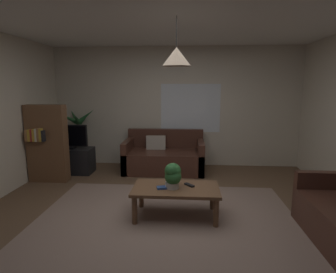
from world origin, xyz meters
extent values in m
cube|color=brown|center=(0.00, 0.00, -0.01)|extent=(5.26, 5.25, 0.02)
cube|color=gray|center=(0.00, -0.20, 0.00)|extent=(3.42, 2.89, 0.01)
cube|color=beige|center=(0.00, 2.65, 1.27)|extent=(5.38, 0.06, 2.55)
cube|color=white|center=(0.00, 0.00, 2.56)|extent=(5.26, 5.25, 0.02)
cube|color=white|center=(0.32, 2.62, 1.25)|extent=(1.27, 0.01, 1.03)
cube|color=#47281E|center=(-0.21, 2.09, 0.21)|extent=(1.60, 0.86, 0.42)
cube|color=#47281E|center=(-0.21, 2.46, 0.62)|extent=(1.60, 0.12, 0.40)
cube|color=#47281E|center=(-0.95, 2.09, 0.32)|extent=(0.12, 0.86, 0.64)
cube|color=#47281E|center=(0.53, 2.09, 0.32)|extent=(0.12, 0.86, 0.64)
cube|color=#B7AD9E|center=(-0.39, 2.28, 0.56)|extent=(0.41, 0.14, 0.28)
cube|color=#47281E|center=(2.10, 0.16, 0.32)|extent=(0.86, 0.12, 0.64)
cube|color=brown|center=(0.12, 0.09, 0.39)|extent=(1.14, 0.63, 0.04)
cylinder|color=brown|center=(-0.39, -0.16, 0.18)|extent=(0.07, 0.07, 0.37)
cylinder|color=brown|center=(0.63, -0.16, 0.18)|extent=(0.07, 0.07, 0.37)
cylinder|color=brown|center=(-0.39, 0.35, 0.18)|extent=(0.07, 0.07, 0.37)
cylinder|color=brown|center=(0.63, 0.35, 0.18)|extent=(0.07, 0.07, 0.37)
cube|color=#2D4C8C|center=(-0.05, 0.04, 0.42)|extent=(0.18, 0.13, 0.03)
cube|color=black|center=(0.30, 0.16, 0.42)|extent=(0.14, 0.15, 0.02)
cylinder|color=beige|center=(0.07, 0.07, 0.45)|extent=(0.18, 0.18, 0.08)
sphere|color=#2D6B33|center=(0.08, 0.06, 0.56)|extent=(0.22, 0.22, 0.22)
sphere|color=#2D6B33|center=(0.08, 0.08, 0.63)|extent=(0.22, 0.22, 0.22)
sphere|color=#2D6B33|center=(0.06, 0.04, 0.65)|extent=(0.18, 0.18, 0.18)
cube|color=black|center=(-2.08, 1.87, 0.25)|extent=(0.90, 0.44, 0.50)
cube|color=black|center=(-2.08, 1.85, 0.76)|extent=(0.76, 0.05, 0.43)
cube|color=black|center=(-2.08, 1.83, 0.76)|extent=(0.72, 0.00, 0.39)
cube|color=black|center=(-2.08, 1.85, 0.52)|extent=(0.24, 0.16, 0.04)
cylinder|color=brown|center=(-2.09, 2.41, 0.15)|extent=(0.32, 0.32, 0.30)
cylinder|color=brown|center=(-2.09, 2.41, 0.63)|extent=(0.05, 0.05, 0.66)
cone|color=#235B2D|center=(-1.91, 2.41, 1.09)|extent=(0.41, 0.10, 0.35)
cone|color=#235B2D|center=(-2.02, 2.63, 1.04)|extent=(0.19, 0.49, 0.29)
cone|color=#235B2D|center=(-2.22, 2.52, 1.07)|extent=(0.34, 0.33, 0.35)
cone|color=#235B2D|center=(-2.27, 2.29, 1.06)|extent=(0.42, 0.36, 0.36)
cone|color=#235B2D|center=(-2.06, 2.24, 1.05)|extent=(0.15, 0.39, 0.30)
cube|color=brown|center=(-2.26, 1.36, 0.70)|extent=(0.70, 0.22, 1.40)
cube|color=#99663F|center=(-2.54, 1.24, 0.87)|extent=(0.04, 0.16, 0.20)
cube|color=gold|center=(-2.49, 1.24, 0.88)|extent=(0.04, 0.16, 0.21)
cube|color=#B22D2D|center=(-2.45, 1.24, 0.88)|extent=(0.03, 0.16, 0.21)
cube|color=gold|center=(-2.41, 1.24, 0.88)|extent=(0.04, 0.16, 0.22)
cube|color=beige|center=(-2.36, 1.24, 0.88)|extent=(0.03, 0.16, 0.22)
cube|color=#99663F|center=(-2.33, 1.24, 0.89)|extent=(0.03, 0.16, 0.23)
cube|color=gold|center=(-2.28, 1.24, 0.88)|extent=(0.04, 0.16, 0.23)
cube|color=black|center=(-2.24, 1.24, 0.87)|extent=(0.03, 0.16, 0.19)
cylinder|color=black|center=(0.12, 0.09, 2.37)|extent=(0.01, 0.01, 0.36)
cone|color=tan|center=(0.12, 0.09, 2.08)|extent=(0.36, 0.36, 0.22)
camera|label=1|loc=(0.26, -3.43, 1.73)|focal=29.98mm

